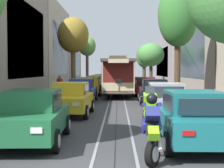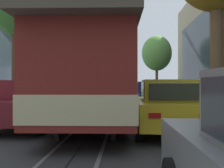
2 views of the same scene
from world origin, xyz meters
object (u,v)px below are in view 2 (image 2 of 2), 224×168
Objects in this scene: parked_car_silver_second_right at (84,92)px; parked_car_maroon_fourth_right at (25,104)px; parked_car_green_near_left at (140,91)px; street_tree_kerb_right_near at (68,48)px; cable_car_trolley at (94,78)px; parked_car_blue_mid_left at (151,97)px; fire_hydrant at (160,97)px; parked_car_yellow_second_left at (140,93)px; street_tree_kerb_left_near at (157,53)px; motorcycle_with_rider at (107,89)px; parked_car_teal_near_right at (93,91)px; parked_car_black_mid_right at (63,96)px; parked_car_yellow_fourth_left at (168,106)px.

parked_car_silver_second_right and parked_car_maroon_fourth_right have the same top height.
street_tree_kerb_right_near is at bearing 18.04° from parked_car_green_near_left.
parked_car_maroon_fourth_right is at bearing 75.52° from parked_car_green_near_left.
cable_car_trolley reaches higher than parked_car_silver_second_right.
parked_car_blue_mid_left is 7.44m from fire_hydrant.
parked_car_yellow_second_left is 1.00× the size of parked_car_blue_mid_left.
motorcycle_with_rider is (5.21, -0.83, -3.73)m from street_tree_kerb_left_near.
street_tree_kerb_right_near is at bearing 51.36° from motorcycle_with_rider.
motorcycle_with_rider is 2.22× the size of fire_hydrant.
street_tree_kerb_right_near reaches higher than parked_car_maroon_fourth_right.
street_tree_kerb_right_near is at bearing -23.76° from fire_hydrant.
parked_car_teal_near_right is 12.59m from parked_car_black_mid_right.
motorcycle_with_rider is (-1.57, -14.32, 0.13)m from parked_car_black_mid_right.
motorcycle_with_rider is (-1.36, -1.73, 0.13)m from parked_car_teal_near_right.
fire_hydrant is at bearing -166.22° from parked_car_yellow_second_left.
parked_car_yellow_second_left is at bearing -109.98° from parked_car_maroon_fourth_right.
parked_car_green_near_left and parked_car_yellow_second_left have the same top height.
cable_car_trolley is 10.91× the size of fire_hydrant.
street_tree_kerb_right_near is (6.50, -3.97, 4.01)m from parked_car_yellow_second_left.
street_tree_kerb_left_near reaches higher than parked_car_yellow_second_left.
parked_car_yellow_fourth_left is 20.18m from parked_car_teal_near_right.
parked_car_black_mid_right is at bearing -9.95° from parked_car_blue_mid_left.
fire_hydrant is (-8.12, 3.58, -4.39)m from street_tree_kerb_right_near.
parked_car_yellow_fourth_left and parked_car_silver_second_right have the same top height.
parked_car_blue_mid_left is 6.06m from cable_car_trolley.
parked_car_maroon_fourth_right is at bearing -9.18° from parked_car_yellow_fourth_left.
parked_car_black_mid_right is at bearing 52.51° from parked_car_yellow_second_left.
parked_car_maroon_fourth_right is (4.72, 5.48, 0.00)m from parked_car_blue_mid_left.
parked_car_green_near_left is 4.46m from street_tree_kerb_left_near.
parked_car_black_mid_right is (4.64, 6.05, 0.00)m from parked_car_yellow_second_left.
street_tree_kerb_left_near is (-6.64, -19.82, 3.86)m from parked_car_maroon_fourth_right.
cable_car_trolley reaches higher than parked_car_teal_near_right.
parked_car_blue_mid_left is 13.40m from street_tree_kerb_right_near.
street_tree_kerb_left_near is 8.23m from fire_hydrant.
cable_car_trolley is at bearing 73.34° from fire_hydrant.
street_tree_kerb_right_near is (6.80, 2.21, 4.01)m from parked_car_green_near_left.
motorcycle_with_rider is at bearing -128.20° from parked_car_teal_near_right.
parked_car_blue_mid_left is at bearing 170.05° from parked_car_black_mid_right.
parked_car_teal_near_right is 0.48× the size of cable_car_trolley.
parked_car_black_mid_right is 0.67× the size of street_tree_kerb_left_near.
parked_car_green_near_left is 8.20m from street_tree_kerb_right_near.
cable_car_trolley reaches higher than parked_car_blue_mid_left.
parked_car_maroon_fourth_right is at bearing 89.90° from parked_car_silver_second_right.
parked_car_yellow_fourth_left is at bearing 108.56° from parked_car_silver_second_right.
parked_car_blue_mid_left is at bearing 109.11° from parked_car_teal_near_right.
parked_car_green_near_left is at bearing -111.96° from parked_car_black_mid_right.
fire_hydrant is (-4.69, 7.87, -0.51)m from motorcycle_with_rider.
parked_car_green_near_left is 1.00× the size of parked_car_maroon_fourth_right.
street_tree_kerb_left_near is (-2.13, -7.43, 3.86)m from parked_car_yellow_second_left.
parked_car_blue_mid_left is at bearing 79.14° from fire_hydrant.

